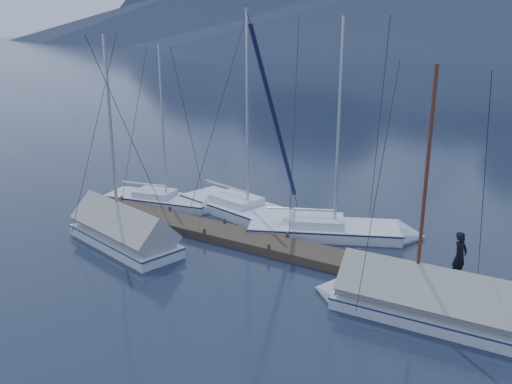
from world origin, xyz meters
TOP-DOWN VIEW (x-y plane):
  - ground at (0.00, 0.00)m, footprint 1000.00×1000.00m
  - dock at (0.00, 2.00)m, footprint 18.00×1.50m
  - mooring_posts at (-0.50, 2.00)m, footprint 15.12×1.52m
  - sailboat_open_left at (-5.97, 4.13)m, footprint 6.45×3.06m
  - sailboat_open_mid at (-1.66, 4.62)m, footprint 7.77×3.82m
  - sailboat_open_right at (2.59, 4.86)m, footprint 7.36×4.80m
  - sailboat_covered_near at (6.69, -0.04)m, footprint 6.32×2.70m
  - sailboat_covered_far at (-4.86, -0.63)m, footprint 6.52×3.24m
  - person at (7.50, 2.45)m, footprint 0.55×0.67m

SIDE VIEW (x-z plane):
  - ground at x=0.00m, z-range 0.00..0.00m
  - dock at x=0.00m, z-range -0.16..0.38m
  - sailboat_open_left at x=-5.97m, z-range -3.97..4.26m
  - sailboat_open_right at x=2.59m, z-range -4.57..4.91m
  - sailboat_open_mid at x=-1.66m, z-range -4.77..5.12m
  - mooring_posts at x=-0.50m, z-range 0.17..0.52m
  - sailboat_covered_near at x=6.69m, z-range -3.65..4.46m
  - sailboat_covered_far at x=-4.86m, z-range -3.96..4.82m
  - person at x=7.50m, z-range 0.34..1.94m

